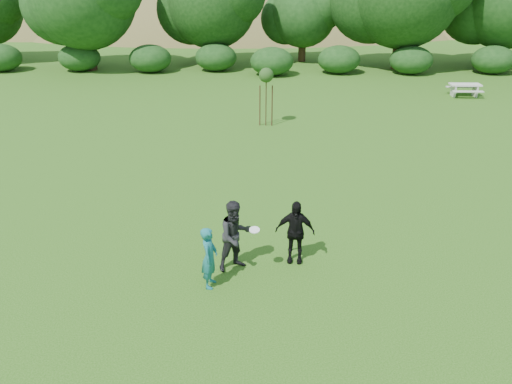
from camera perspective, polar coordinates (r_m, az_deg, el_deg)
ground at (r=13.05m, az=-0.36°, el=-9.97°), size 120.00×120.00×0.00m
player_teal at (r=12.45m, az=-5.35°, el=-7.47°), size 0.45×0.63×1.64m
player_grey at (r=13.01m, az=-2.36°, el=-5.02°), size 1.19×1.12×1.95m
player_black at (r=13.38m, az=4.47°, el=-4.55°), size 1.09×0.53×1.80m
frisbee at (r=12.56m, az=-0.18°, el=-4.36°), size 0.27×0.27×0.08m
sapling at (r=24.54m, az=1.18°, el=13.02°), size 0.70×0.70×2.85m
picnic_table at (r=33.19m, az=22.75°, el=10.91°), size 1.80×1.48×0.76m
hillside at (r=81.51m, az=0.85°, el=11.07°), size 150.00×72.00×52.00m
tree_row at (r=39.58m, az=6.07°, el=21.00°), size 53.92×10.38×9.62m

